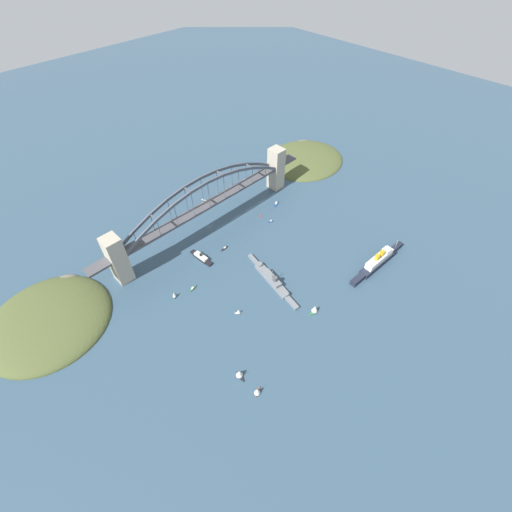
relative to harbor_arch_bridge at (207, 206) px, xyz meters
name	(u,v)px	position (x,y,z in m)	size (l,w,h in m)	color
ground_plane	(210,226)	(0.00, 0.00, -30.85)	(1400.00, 1400.00, 0.00)	#334C60
harbor_arch_bridge	(207,206)	(0.00, 0.00, 0.00)	(293.48, 17.52, 67.79)	#ADA38E
headland_west_shore	(305,159)	(-195.91, -16.13, -30.85)	(119.18, 106.61, 16.13)	#4C562D
headland_east_shore	(50,320)	(193.05, -3.48, -30.85)	(116.35, 111.44, 22.95)	#4C562D
ocean_liner	(378,261)	(-89.43, 175.54, -24.69)	(87.78, 12.50, 20.35)	#1E2333
naval_cruiser	(272,280)	(8.28, 112.00, -28.06)	(20.98, 84.93, 16.72)	slate
harbor_ferry_steamer	(201,257)	(40.47, 34.85, -28.68)	(7.90, 31.77, 7.35)	black
seaplane_taxiing_near_bridge	(205,202)	(-24.48, -38.94, -28.82)	(8.41, 11.60, 4.84)	#B7B7B2
small_boat_0	(271,221)	(-58.48, 45.84, -30.10)	(7.35, 3.59, 2.11)	#234C8C
small_boat_1	(257,391)	(101.64, 184.26, -26.69)	(8.91, 6.60, 8.92)	brown
small_boat_2	(315,309)	(6.16, 166.30, -26.25)	(10.73, 5.91, 10.04)	#2D6B3D
small_boat_3	(174,295)	(92.32, 57.29, -27.11)	(5.53, 5.86, 7.88)	#2D6B3D
small_boat_4	(239,373)	(101.89, 163.32, -26.17)	(6.57, 10.61, 9.96)	black
small_boat_5	(239,311)	(59.64, 116.42, -27.97)	(5.75, 4.99, 6.05)	silver
small_boat_6	(225,248)	(12.08, 41.20, -30.13)	(10.02, 2.49, 2.01)	black
small_boat_7	(276,204)	(-88.11, 26.90, -30.10)	(12.40, 6.60, 2.08)	#234C8C
small_boat_8	(193,288)	(72.87, 61.82, -30.05)	(10.03, 3.64, 2.26)	#2D6B3D
channel_marker_buoy	(261,216)	(-56.88, 30.03, -29.73)	(2.20, 2.20, 2.75)	red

